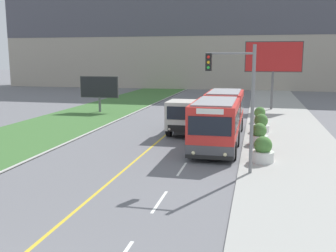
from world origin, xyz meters
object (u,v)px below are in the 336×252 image
at_px(billboard_large, 273,59).
at_px(planter_round_second, 259,135).
at_px(traffic_light_mast, 239,93).
at_px(dump_truck, 187,116).
at_px(planter_round_far, 260,116).
at_px(planter_round_third, 261,124).
at_px(billboard_small, 99,88).
at_px(planter_round_near, 263,151).
at_px(city_bus, 220,118).

height_order(billboard_large, planter_round_second, billboard_large).
xyz_separation_m(traffic_light_mast, planter_round_second, (1.04, 6.49, -3.18)).
height_order(dump_truck, traffic_light_mast, traffic_light_mast).
bearing_deg(planter_round_far, planter_round_second, -90.49).
distance_m(dump_truck, traffic_light_mast, 10.37).
relative_size(planter_round_second, planter_round_third, 1.01).
relative_size(traffic_light_mast, billboard_small, 1.51).
bearing_deg(traffic_light_mast, planter_round_second, 80.91).
bearing_deg(planter_round_far, dump_truck, -131.00).
bearing_deg(planter_round_third, planter_round_second, -92.03).
bearing_deg(planter_round_near, billboard_small, 134.03).
bearing_deg(planter_round_far, traffic_light_mast, -94.21).
relative_size(city_bus, dump_truck, 1.81).
distance_m(billboard_large, planter_round_third, 14.18).
relative_size(billboard_small, planter_round_third, 3.02).
bearing_deg(billboard_small, planter_round_second, -37.69).
relative_size(city_bus, traffic_light_mast, 2.02).
bearing_deg(traffic_light_mast, billboard_large, 84.45).
height_order(traffic_light_mast, billboard_large, billboard_large).
bearing_deg(dump_truck, planter_round_near, -53.36).
relative_size(dump_truck, planter_round_second, 5.05).
height_order(city_bus, planter_round_third, city_bus).
bearing_deg(planter_round_second, billboard_small, 142.31).
height_order(city_bus, dump_truck, city_bus).
height_order(dump_truck, planter_round_far, dump_truck).
bearing_deg(city_bus, billboard_small, 139.51).
distance_m(planter_round_near, planter_round_far, 12.93).
bearing_deg(city_bus, planter_round_near, -62.44).
bearing_deg(billboard_small, dump_truck, -41.42).
height_order(billboard_large, planter_round_third, billboard_large).
relative_size(planter_round_near, planter_round_far, 1.04).
bearing_deg(dump_truck, city_bus, -36.26).
distance_m(city_bus, planter_round_near, 5.91).
bearing_deg(planter_round_near, traffic_light_mast, -119.39).
relative_size(traffic_light_mast, planter_round_second, 4.52).
distance_m(dump_truck, billboard_small, 14.26).
relative_size(billboard_large, planter_round_second, 5.30).
relative_size(city_bus, planter_round_second, 9.14).
height_order(traffic_light_mast, planter_round_second, traffic_light_mast).
bearing_deg(planter_round_second, billboard_large, 85.76).
height_order(dump_truck, planter_round_near, dump_truck).
bearing_deg(planter_round_far, billboard_small, 167.44).
distance_m(billboard_small, planter_round_near, 22.94).
xyz_separation_m(planter_round_near, planter_round_far, (-0.12, 12.93, -0.02)).
bearing_deg(planter_round_third, planter_round_near, -89.76).
bearing_deg(billboard_large, planter_round_second, -94.24).
relative_size(billboard_small, planter_round_near, 2.95).
xyz_separation_m(billboard_large, planter_round_near, (-1.12, -21.96, -4.66)).
xyz_separation_m(planter_round_third, planter_round_far, (-0.08, 4.31, -0.00)).
distance_m(dump_truck, planter_round_third, 5.47).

